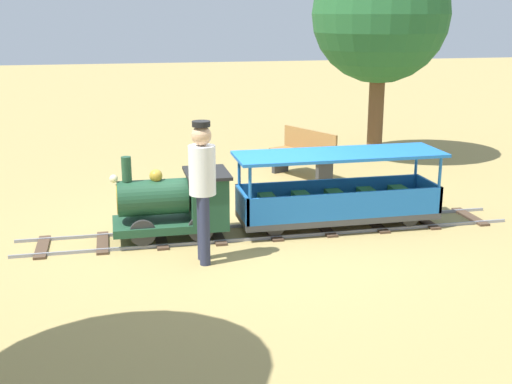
{
  "coord_description": "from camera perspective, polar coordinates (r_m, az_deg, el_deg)",
  "views": [
    {
      "loc": [
        -7.83,
        1.73,
        2.75
      ],
      "look_at": [
        0.0,
        -0.0,
        0.55
      ],
      "focal_mm": 46.02,
      "sensor_mm": 36.0,
      "label": 1
    }
  ],
  "objects": [
    {
      "name": "ground_plane",
      "position": [
        8.48,
        -0.01,
        -3.59
      ],
      "size": [
        60.0,
        60.0,
        0.0
      ],
      "primitive_type": "plane",
      "color": "#A38C51"
    },
    {
      "name": "park_bench",
      "position": [
        11.22,
        4.18,
        3.29
      ],
      "size": [
        1.35,
        0.91,
        0.82
      ],
      "color": "olive",
      "rests_on": "ground_plane"
    },
    {
      "name": "oak_tree_far",
      "position": [
        12.74,
        10.77,
        14.88
      ],
      "size": [
        2.54,
        2.54,
        3.99
      ],
      "color": "brown",
      "rests_on": "ground_plane"
    },
    {
      "name": "passenger_car",
      "position": [
        8.65,
        7.14,
        -0.42
      ],
      "size": [
        0.85,
        2.7,
        0.97
      ],
      "color": "#3F3F3F",
      "rests_on": "ground_plane"
    },
    {
      "name": "conductor_person",
      "position": [
        7.26,
        -4.68,
        0.99
      ],
      "size": [
        0.3,
        0.3,
        1.62
      ],
      "color": "#282D47",
      "rests_on": "ground_plane"
    },
    {
      "name": "track",
      "position": [
        8.52,
        1.32,
        -3.39
      ],
      "size": [
        0.79,
        6.4,
        0.04
      ],
      "color": "gray",
      "rests_on": "ground_plane"
    },
    {
      "name": "locomotive",
      "position": [
        8.19,
        -6.84,
        -0.86
      ],
      "size": [
        0.75,
        1.45,
        1.04
      ],
      "color": "#1E472D",
      "rests_on": "ground_plane"
    }
  ]
}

